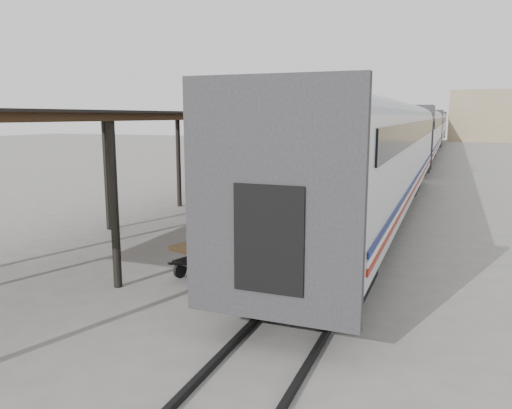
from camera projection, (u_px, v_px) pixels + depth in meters
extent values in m
plane|color=slate|center=(207.00, 269.00, 13.25)|extent=(160.00, 160.00, 0.00)
cube|color=silver|center=(377.00, 154.00, 18.98)|extent=(3.00, 24.00, 2.90)
cube|color=#28282B|center=(271.00, 205.00, 8.07)|extent=(3.04, 0.22, 3.50)
cube|color=black|center=(338.00, 130.00, 19.36)|extent=(0.04, 22.08, 0.65)
cube|color=black|center=(375.00, 198.00, 19.27)|extent=(2.55, 23.04, 0.50)
cube|color=silver|center=(420.00, 133.00, 42.80)|extent=(3.00, 24.00, 2.90)
cube|color=#28282B|center=(408.00, 138.00, 31.90)|extent=(3.04, 0.22, 3.50)
cube|color=black|center=(402.00, 122.00, 43.19)|extent=(0.04, 22.08, 0.65)
cube|color=black|center=(419.00, 152.00, 43.10)|extent=(2.55, 23.04, 0.50)
cube|color=silver|center=(432.00, 127.00, 66.63)|extent=(3.00, 24.00, 2.90)
cube|color=#28282B|center=(428.00, 129.00, 55.72)|extent=(3.04, 0.22, 3.50)
cube|color=black|center=(421.00, 120.00, 67.02)|extent=(0.04, 22.08, 0.65)
cube|color=black|center=(432.00, 139.00, 66.93)|extent=(2.55, 23.04, 0.50)
cube|color=black|center=(270.00, 197.00, 11.71)|extent=(0.50, 1.70, 2.00)
imported|color=silver|center=(270.00, 202.00, 11.74)|extent=(0.72, 0.89, 1.72)
cube|color=olive|center=(252.00, 228.00, 11.85)|extent=(0.57, 0.25, 0.42)
cube|color=#422B19|center=(316.00, 116.00, 35.77)|extent=(4.60, 64.00, 0.18)
cube|color=black|center=(316.00, 114.00, 35.75)|extent=(4.90, 64.30, 0.06)
cylinder|color=black|center=(288.00, 144.00, 36.86)|extent=(0.20, 0.20, 4.00)
cylinder|color=black|center=(361.00, 131.00, 65.26)|extent=(0.20, 0.20, 4.00)
cylinder|color=black|center=(343.00, 145.00, 35.38)|extent=(0.20, 0.20, 4.00)
cylinder|color=black|center=(393.00, 132.00, 63.79)|extent=(0.20, 0.20, 4.00)
cube|color=black|center=(410.00, 162.00, 43.51)|extent=(0.10, 150.00, 0.12)
cube|color=black|center=(427.00, 162.00, 42.99)|extent=(0.10, 150.00, 0.12)
cube|color=tan|center=(509.00, 116.00, 78.99)|extent=(18.00, 10.00, 8.00)
cube|color=tan|center=(361.00, 121.00, 91.47)|extent=(12.00, 8.00, 6.00)
cube|color=brown|center=(220.00, 243.00, 12.86)|extent=(1.88, 2.66, 0.12)
cube|color=black|center=(220.00, 256.00, 12.92)|extent=(1.76, 2.53, 0.06)
cylinder|color=black|center=(180.00, 270.00, 12.53)|extent=(0.19, 0.41, 0.40)
cylinder|color=black|center=(209.00, 278.00, 11.93)|extent=(0.19, 0.41, 0.40)
cylinder|color=black|center=(230.00, 254.00, 14.01)|extent=(0.19, 0.41, 0.40)
cylinder|color=black|center=(258.00, 260.00, 13.40)|extent=(0.19, 0.41, 0.40)
cube|color=#323235|center=(226.00, 231.00, 13.41)|extent=(0.76, 0.58, 0.23)
cube|color=olive|center=(245.00, 233.00, 13.21)|extent=(0.61, 0.52, 0.19)
cube|color=black|center=(211.00, 234.00, 13.04)|extent=(0.74, 0.62, 0.25)
cube|color=#4D4E2F|center=(231.00, 238.00, 12.73)|extent=(0.58, 0.52, 0.17)
cube|color=#45341B|center=(227.00, 224.00, 13.34)|extent=(0.60, 0.50, 0.19)
cube|color=olive|center=(213.00, 226.00, 13.01)|extent=(0.48, 0.37, 0.18)
cube|color=#323235|center=(227.00, 217.00, 13.30)|extent=(0.58, 0.50, 0.17)
cube|color=black|center=(228.00, 231.00, 12.76)|extent=(0.53, 0.51, 0.15)
cube|color=maroon|center=(316.00, 170.00, 32.69)|extent=(1.18, 1.55, 0.82)
cube|color=maroon|center=(316.00, 161.00, 32.96)|extent=(0.90, 0.75, 0.32)
cylinder|color=black|center=(311.00, 176.00, 32.29)|extent=(0.20, 0.35, 0.33)
cylinder|color=black|center=(322.00, 176.00, 32.23)|extent=(0.20, 0.35, 0.33)
cylinder|color=black|center=(310.00, 174.00, 33.27)|extent=(0.20, 0.35, 0.33)
cylinder|color=black|center=(321.00, 175.00, 33.22)|extent=(0.20, 0.35, 0.33)
imported|color=navy|center=(217.00, 209.00, 12.00)|extent=(0.51, 0.72, 1.88)
imported|color=black|center=(315.00, 169.00, 29.76)|extent=(1.07, 0.53, 1.76)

